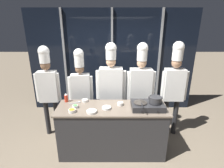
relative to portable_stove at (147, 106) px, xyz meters
name	(u,v)px	position (x,y,z in m)	size (l,w,h in m)	color
ground_plane	(112,150)	(-0.62, 0.04, -0.99)	(24.00, 24.00, 0.00)	#7F705B
window_wall_back	(112,62)	(-0.62, 1.88, 0.36)	(4.42, 0.09, 2.70)	black
demo_counter	(112,130)	(-0.62, 0.04, -0.52)	(1.96, 0.65, 0.94)	#2D2D30
portable_stove	(147,106)	(0.00, 0.00, 0.00)	(0.56, 0.39, 0.11)	#28282B
frying_pan	(140,101)	(-0.13, 0.00, 0.08)	(0.24, 0.41, 0.05)	#38332D
stock_pot	(155,99)	(0.13, 0.00, 0.12)	(0.24, 0.22, 0.11)	#333335
squeeze_bottle_chili	(66,98)	(-1.48, 0.27, 0.03)	(0.07, 0.07, 0.18)	red
prep_bowl_chicken	(85,100)	(-1.13, 0.27, -0.03)	(0.12, 0.12, 0.05)	white
prep_bowl_carrots	(72,111)	(-1.29, -0.14, -0.02)	(0.12, 0.12, 0.05)	white
prep_bowl_onion	(106,108)	(-0.72, -0.02, -0.03)	(0.16, 0.16, 0.04)	white
prep_bowl_garlic	(120,104)	(-0.47, 0.12, -0.02)	(0.11, 0.11, 0.06)	white
prep_bowl_bean_sprouts	(92,111)	(-0.96, -0.15, -0.03)	(0.17, 0.17, 0.04)	white
prep_bowl_scallions	(75,106)	(-1.27, 0.02, -0.02)	(0.10, 0.10, 0.05)	white
serving_spoon_slotted	(77,102)	(-1.27, 0.23, -0.05)	(0.21, 0.12, 0.02)	#B2B5BA
chef_head	(48,84)	(-1.93, 0.61, 0.18)	(0.49, 0.23, 1.95)	#232326
chef_sous	(81,86)	(-1.28, 0.70, 0.10)	(0.51, 0.24, 1.88)	#4C4C51
chef_line	(111,84)	(-0.64, 0.70, 0.15)	(0.63, 0.26, 2.00)	#232326
chef_pastry	(140,84)	(-0.02, 0.71, 0.15)	(0.60, 0.24, 2.00)	#232326
chef_apprentice	(174,83)	(0.65, 0.62, 0.21)	(0.53, 0.22, 2.03)	#232326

